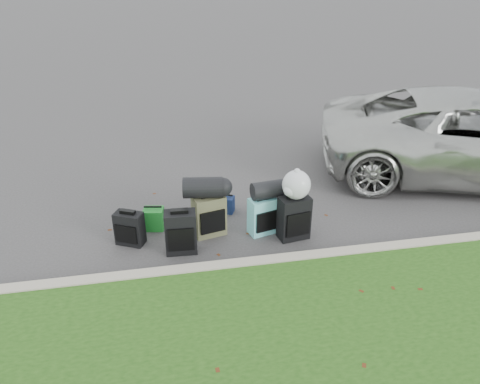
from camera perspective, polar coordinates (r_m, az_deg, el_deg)
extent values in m
plane|color=#383535|center=(7.11, 1.09, -4.60)|extent=(120.00, 120.00, 0.00)
cube|color=#9E937F|center=(6.26, 2.98, -8.73)|extent=(120.00, 0.18, 0.15)
imported|color=#B7B7B2|center=(9.58, 27.04, 6.09)|extent=(6.15, 4.24, 1.56)
cube|color=black|center=(6.85, -13.30, -4.35)|extent=(0.45, 0.37, 0.49)
cube|color=black|center=(6.51, -7.23, -4.89)|extent=(0.44, 0.28, 0.62)
cube|color=#44442C|center=(6.87, -3.79, -2.84)|extent=(0.51, 0.38, 0.63)
cube|color=#57B3B4|center=(6.91, 2.76, -2.93)|extent=(0.44, 0.33, 0.57)
cube|color=black|center=(6.81, 6.60, -3.15)|extent=(0.47, 0.33, 0.66)
cube|color=#1C8128|center=(7.18, -10.45, -3.23)|extent=(0.33, 0.28, 0.33)
cube|color=#16244D|center=(7.53, -1.70, -1.51)|extent=(0.30, 0.28, 0.26)
cylinder|color=black|center=(6.64, -4.55, 0.55)|extent=(0.60, 0.38, 0.30)
cylinder|color=black|center=(6.74, 3.41, 0.25)|extent=(0.50, 0.32, 0.26)
sphere|color=silver|center=(6.57, 6.89, 0.88)|extent=(0.40, 0.40, 0.40)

